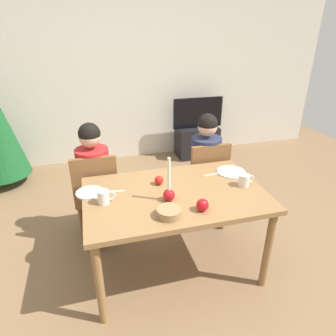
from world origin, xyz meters
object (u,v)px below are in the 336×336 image
object	(u,v)px
person_right_child	(205,171)
chair_left	(96,191)
person_left_child	(95,184)
candle_centerpiece	(169,192)
plate_right	(231,172)
plate_left	(90,192)
bowl_walnuts	(169,212)
dining_table	(175,202)
apple_by_left_plate	(202,205)
mug_left	(104,197)
chair_right	(206,177)
apple_near_candle	(159,180)
tv	(198,113)
tv_stand	(197,141)
mug_right	(244,180)

from	to	relation	value
person_right_child	chair_left	bearing A→B (deg)	-178.33
person_left_child	candle_centerpiece	world-z (taller)	person_left_child
person_right_child	plate_right	size ratio (longest dim) A/B	4.67
plate_left	plate_right	world-z (taller)	same
candle_centerpiece	bowl_walnuts	bearing A→B (deg)	-105.12
dining_table	plate_right	xyz separation A→B (m)	(0.58, 0.21, 0.09)
bowl_walnuts	apple_by_left_plate	distance (m)	0.24
person_right_child	mug_left	size ratio (longest dim) A/B	8.90
chair_right	mug_left	bearing A→B (deg)	-149.74
chair_left	plate_left	bearing A→B (deg)	-96.30
dining_table	apple_near_candle	xyz separation A→B (m)	(-0.09, 0.16, 0.12)
chair_left	apple_near_candle	size ratio (longest dim) A/B	12.14
candle_centerpiece	apple_by_left_plate	world-z (taller)	candle_centerpiece
person_left_child	plate_left	size ratio (longest dim) A/B	5.58
person_left_child	bowl_walnuts	bearing A→B (deg)	-63.45
dining_table	apple_near_candle	distance (m)	0.22
tv	bowl_walnuts	xyz separation A→B (m)	(-1.18, -2.59, 0.07)
tv_stand	plate_left	distance (m)	2.77
dining_table	chair_right	size ratio (longest dim) A/B	1.56
person_left_child	plate_right	world-z (taller)	person_left_child
chair_right	person_right_child	size ratio (longest dim) A/B	0.77
person_left_child	apple_near_candle	bearing A→B (deg)	-43.18
tv_stand	mug_right	size ratio (longest dim) A/B	4.80
person_left_child	plate_left	distance (m)	0.51
tv_stand	bowl_walnuts	xyz separation A→B (m)	(-1.18, -2.59, 0.54)
mug_left	mug_right	size ratio (longest dim) A/B	0.99
plate_left	bowl_walnuts	bearing A→B (deg)	-41.83
person_right_child	apple_by_left_plate	distance (m)	1.04
chair_left	bowl_walnuts	bearing A→B (deg)	-62.63
candle_centerpiece	mug_right	xyz separation A→B (m)	(0.65, 0.06, -0.02)
tv_stand	mug_left	distance (m)	2.86
tv_stand	chair_right	bearing A→B (deg)	-107.68
mug_left	apple_by_left_plate	xyz separation A→B (m)	(0.66, -0.28, -0.01)
chair_right	plate_left	distance (m)	1.26
plate_left	bowl_walnuts	size ratio (longest dim) A/B	1.23
dining_table	tv	bearing A→B (deg)	65.33
mug_left	bowl_walnuts	distance (m)	0.50
person_right_child	tv	bearing A→B (deg)	72.00
tv_stand	candle_centerpiece	xyz separation A→B (m)	(-1.13, -2.40, 0.58)
person_right_child	bowl_walnuts	world-z (taller)	person_right_child
plate_right	mug_right	bearing A→B (deg)	-91.45
dining_table	chair_left	bearing A→B (deg)	134.29
person_left_child	candle_centerpiece	size ratio (longest dim) A/B	3.39
tv	plate_left	bearing A→B (deg)	-128.52
candle_centerpiece	plate_left	size ratio (longest dim) A/B	1.65
mug_left	dining_table	bearing A→B (deg)	1.04
mug_left	apple_near_candle	world-z (taller)	mug_left
tv_stand	mug_right	world-z (taller)	mug_right
tv	chair_left	bearing A→B (deg)	-134.25
chair_left	apple_near_candle	bearing A→B (deg)	-41.17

